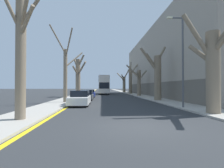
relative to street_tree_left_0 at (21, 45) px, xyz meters
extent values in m
plane|color=#2B2D30|center=(5.69, -1.59, -3.95)|extent=(300.00, 300.00, 0.00)
cube|color=#A39E93|center=(-0.43, 48.41, -3.89)|extent=(2.80, 120.00, 0.12)
cube|color=#A39E93|center=(11.81, 48.41, -3.89)|extent=(2.80, 120.00, 0.12)
cube|color=#9E9384|center=(18.21, 25.58, 2.43)|extent=(10.00, 43.49, 12.75)
cube|color=#5E584F|center=(13.19, 25.58, -2.70)|extent=(0.12, 42.62, 2.50)
cube|color=yellow|center=(1.16, 48.41, -3.94)|extent=(0.24, 120.00, 0.01)
cylinder|color=#7A6B56|center=(-0.05, 0.11, -0.51)|extent=(0.52, 0.52, 6.88)
cylinder|color=#7A6B56|center=(-0.51, -0.38, 2.01)|extent=(1.15, 1.21, 2.69)
cylinder|color=#7A6B56|center=(0.47, -0.45, 1.06)|extent=(1.24, 1.32, 1.23)
cylinder|color=#7A6B56|center=(0.14, 10.41, -0.97)|extent=(0.42, 0.42, 5.96)
cylinder|color=#7A6B56|center=(-0.50, 9.61, 2.88)|extent=(1.48, 1.77, 2.77)
cylinder|color=#7A6B56|center=(0.99, 11.11, 0.99)|extent=(1.86, 1.57, 1.98)
cylinder|color=#7A6B56|center=(0.64, 9.62, 2.46)|extent=(1.19, 1.76, 3.02)
cylinder|color=#7A6B56|center=(-0.08, 22.55, -0.57)|extent=(0.84, 0.84, 6.76)
cylinder|color=#7A6B56|center=(0.70, 21.28, 1.03)|extent=(1.90, 2.83, 2.23)
cylinder|color=#7A6B56|center=(-0.51, 23.13, 2.00)|extent=(1.24, 1.53, 2.25)
cylinder|color=#7A6B56|center=(-0.31, 23.71, 1.29)|extent=(0.78, 2.56, 2.14)
cylinder|color=#7A6B56|center=(-0.42, 21.81, 0.67)|extent=(1.02, 1.79, 1.70)
cylinder|color=#7A6B56|center=(0.46, 22.30, 2.46)|extent=(1.44, 0.89, 2.30)
cylinder|color=#7A6B56|center=(11.26, 1.51, -1.28)|extent=(0.85, 0.85, 5.33)
cylinder|color=#7A6B56|center=(10.36, 1.65, 0.99)|extent=(2.08, 0.61, 3.26)
cylinder|color=#7A6B56|center=(10.83, 2.14, 0.03)|extent=(1.20, 1.58, 1.60)
cylinder|color=#7A6B56|center=(11.28, 12.55, -1.07)|extent=(0.88, 0.88, 5.75)
cylinder|color=#7A6B56|center=(11.93, 13.01, 2.11)|extent=(1.68, 1.31, 2.16)
cylinder|color=#7A6B56|center=(10.17, 12.42, 1.19)|extent=(2.51, 0.61, 3.17)
cylinder|color=#7A6B56|center=(10.58, 12.68, 1.04)|extent=(1.71, 0.60, 2.28)
cylinder|color=#7A6B56|center=(11.32, 23.84, -1.45)|extent=(0.73, 0.73, 4.99)
cylinder|color=#7A6B56|center=(11.00, 22.94, -0.06)|extent=(0.92, 2.03, 1.49)
cylinder|color=#7A6B56|center=(10.53, 24.36, 0.64)|extent=(1.87, 1.34, 2.01)
cylinder|color=#7A6B56|center=(10.18, 24.21, 0.80)|extent=(2.54, 1.02, 2.78)
cylinder|color=#7A6B56|center=(11.96, 23.49, 0.04)|extent=(1.57, 1.02, 1.88)
cylinder|color=#7A6B56|center=(11.36, 33.87, -1.01)|extent=(0.82, 0.82, 5.88)
cylinder|color=#7A6B56|center=(11.30, 34.42, 2.15)|extent=(0.41, 1.38, 2.12)
cylinder|color=#7A6B56|center=(12.28, 33.98, 2.23)|extent=(2.11, 0.53, 2.55)
cylinder|color=#7A6B56|center=(11.19, 34.57, 1.33)|extent=(0.67, 1.69, 1.90)
cylinder|color=#7A6B56|center=(11.54, 34.51, 2.79)|extent=(0.72, 1.61, 2.83)
cylinder|color=#7A6B56|center=(11.29, 45.46, -1.44)|extent=(0.90, 0.90, 5.01)
cylinder|color=#7A6B56|center=(11.49, 46.41, 0.04)|extent=(0.75, 2.16, 1.97)
cylinder|color=#7A6B56|center=(10.85, 45.01, 0.04)|extent=(1.27, 1.31, 1.86)
cylinder|color=#7A6B56|center=(10.32, 46.54, 1.08)|extent=(2.30, 2.52, 2.67)
cylinder|color=#7A6B56|center=(10.83, 45.00, 0.98)|extent=(1.30, 1.30, 1.50)
cylinder|color=#7A6B56|center=(11.97, 44.41, 1.88)|extent=(1.74, 2.47, 3.01)
cube|color=silver|center=(4.75, 34.07, -2.36)|extent=(2.43, 11.44, 2.48)
cube|color=silver|center=(4.75, 34.07, -0.41)|extent=(2.38, 11.21, 1.41)
cube|color=#B8B1A9|center=(4.75, 34.07, 0.35)|extent=(2.38, 11.21, 0.12)
cube|color=black|center=(4.75, 34.07, -1.88)|extent=(2.46, 10.07, 1.29)
cube|color=black|center=(4.75, 34.07, -0.34)|extent=(2.46, 10.07, 1.07)
cube|color=black|center=(4.75, 28.37, -1.88)|extent=(2.19, 0.06, 1.35)
cylinder|color=black|center=(3.70, 30.64, -3.40)|extent=(0.30, 1.09, 1.09)
cylinder|color=black|center=(5.79, 30.64, -3.40)|extent=(0.30, 1.09, 1.09)
cylinder|color=black|center=(3.70, 37.27, -3.40)|extent=(0.30, 1.09, 1.09)
cylinder|color=black|center=(5.79, 37.27, -3.40)|extent=(0.30, 1.09, 1.09)
cube|color=silver|center=(2.07, 7.87, -3.43)|extent=(1.82, 4.55, 0.67)
cube|color=black|center=(2.07, 8.14, -2.81)|extent=(1.60, 2.36, 0.59)
cylinder|color=black|center=(1.27, 6.50, -3.62)|extent=(0.20, 0.65, 0.65)
cylinder|color=black|center=(2.87, 6.50, -3.62)|extent=(0.20, 0.65, 0.65)
cylinder|color=black|center=(1.27, 9.23, -3.62)|extent=(0.20, 0.65, 0.65)
cylinder|color=black|center=(2.87, 9.23, -3.62)|extent=(0.20, 0.65, 0.65)
cube|color=#4C5156|center=(2.07, 14.74, -3.48)|extent=(1.83, 4.28, 0.58)
cube|color=black|center=(2.07, 15.00, -2.88)|extent=(1.61, 2.23, 0.62)
cylinder|color=black|center=(1.26, 13.46, -3.64)|extent=(0.20, 0.62, 0.62)
cylinder|color=black|center=(2.87, 13.46, -3.64)|extent=(0.20, 0.62, 0.62)
cylinder|color=black|center=(1.26, 16.02, -3.64)|extent=(0.20, 0.62, 0.62)
cylinder|color=black|center=(2.87, 16.02, -3.64)|extent=(0.20, 0.62, 0.62)
cube|color=navy|center=(2.07, 20.67, -3.45)|extent=(1.88, 4.51, 0.64)
cube|color=black|center=(2.07, 20.94, -2.88)|extent=(1.66, 2.35, 0.50)
cylinder|color=black|center=(1.24, 19.32, -3.61)|extent=(0.20, 0.67, 0.67)
cylinder|color=black|center=(2.90, 19.32, -3.61)|extent=(0.20, 0.67, 0.67)
cylinder|color=black|center=(1.24, 22.02, -3.61)|extent=(0.20, 0.67, 0.67)
cylinder|color=black|center=(2.90, 22.02, -3.61)|extent=(0.20, 0.67, 0.67)
cylinder|color=#4C4F54|center=(10.83, 4.74, -0.13)|extent=(0.16, 0.16, 7.63)
cylinder|color=#4C4F54|center=(10.28, 4.74, 3.53)|extent=(1.10, 0.11, 0.11)
cube|color=beige|center=(9.73, 4.74, 3.53)|extent=(0.44, 0.20, 0.16)
camera|label=1|loc=(4.13, -9.20, -2.15)|focal=28.00mm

